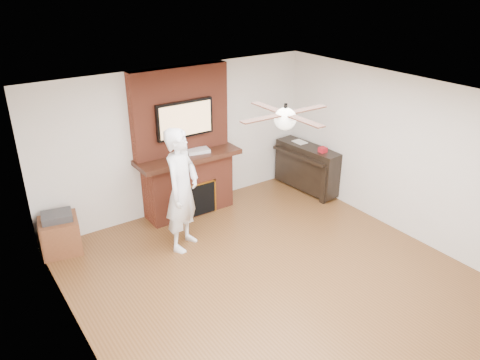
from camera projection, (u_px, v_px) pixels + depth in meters
room_shell at (282, 201)px, 5.85m from camera, size 5.36×5.86×2.86m
fireplace at (186, 158)px, 7.87m from camera, size 1.78×0.64×2.50m
tv at (185, 119)px, 7.55m from camera, size 1.00×0.08×0.60m
ceiling_fan at (285, 118)px, 5.41m from camera, size 1.21×1.21×0.31m
person at (182, 190)px, 6.84m from camera, size 0.84×0.78×1.90m
side_table at (60, 234)px, 6.98m from camera, size 0.65×0.65×0.64m
piano at (307, 167)px, 8.85m from camera, size 0.61×1.38×0.97m
cable_box at (198, 151)px, 7.85m from camera, size 0.42×0.28×0.05m
candle_orange at (185, 215)px, 7.97m from camera, size 0.07×0.07×0.12m
candle_green at (191, 212)px, 8.13m from camera, size 0.07×0.07×0.08m
candle_blue at (207, 209)px, 8.23m from camera, size 0.06×0.06×0.07m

